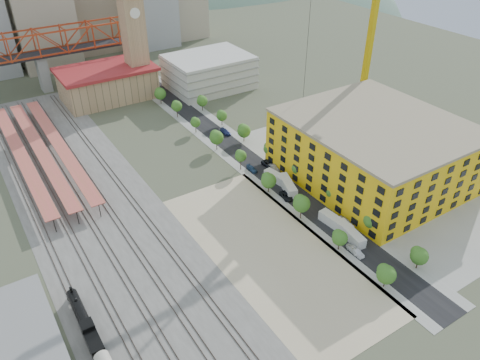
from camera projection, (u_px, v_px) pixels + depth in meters
ground at (220, 187)px, 140.17m from camera, size 400.00×400.00×0.00m
ballast_strip at (84, 196)px, 136.20m from camera, size 36.00×165.00×0.06m
dirt_lot at (271, 251)px, 116.18m from camera, size 28.00×67.00×0.06m
street_asphalt at (238, 151)px, 157.93m from camera, size 12.00×170.00×0.06m
sidewalk_west at (224, 156)px, 155.45m from camera, size 3.00×170.00×0.04m
sidewalk_east at (252, 147)px, 160.42m from camera, size 3.00×170.00×0.04m
construction_pad at (376, 173)px, 146.41m from camera, size 50.00×90.00×0.06m
rail_tracks at (77, 197)px, 135.32m from camera, size 26.56×160.00×0.18m
platform_canopies at (40, 149)px, 151.12m from camera, size 16.00×80.00×4.12m
station_hall at (108, 83)px, 191.94m from camera, size 38.00×24.00×13.10m
clock_tower at (133, 25)px, 184.32m from camera, size 12.00×12.00×52.00m
parking_garage at (209, 72)px, 201.84m from camera, size 34.00×26.00×14.00m
truss_bridge at (37, 47)px, 192.40m from camera, size 94.00×9.60×25.60m
construction_building at (374, 150)px, 139.90m from camera, size 44.60×50.60×18.80m
warehouse at (0, 357)px, 87.88m from camera, size 22.00×32.00×5.00m
street_trees at (255, 164)px, 150.91m from camera, size 15.40×124.40×8.00m
skyline at (86, 8)px, 231.15m from camera, size 133.00×46.00×60.00m
distant_hills at (110, 102)px, 387.18m from camera, size 647.00×264.00×227.00m
locomotive at (84, 320)px, 95.95m from camera, size 2.58×19.88×4.97m
tower_crane at (365, 22)px, 151.80m from camera, size 57.99×7.19×61.97m
site_trailer_a at (350, 234)px, 119.68m from camera, size 3.95×10.23×2.73m
site_trailer_b at (336, 222)px, 123.55m from camera, size 3.53×10.34×2.78m
site_trailer_c at (288, 186)px, 138.15m from camera, size 5.96×10.68×2.83m
site_trailer_d at (277, 178)px, 141.72m from camera, size 3.93×9.69×2.58m
car_0 at (353, 250)px, 115.61m from camera, size 2.15×4.48×1.48m
car_1 at (357, 252)px, 114.81m from camera, size 1.77×4.44×1.44m
car_2 at (286, 196)px, 134.85m from camera, size 3.18×5.43×1.42m
car_3 at (252, 169)px, 147.33m from camera, size 1.85×4.53×1.31m
car_4 at (345, 221)px, 124.92m from camera, size 2.01×4.74×1.60m
car_5 at (274, 168)px, 147.55m from camera, size 2.04×4.93×1.59m
car_6 at (269, 164)px, 149.33m from camera, size 2.90×5.89×1.61m
car_7 at (225, 132)px, 168.30m from camera, size 2.13×5.23×1.52m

